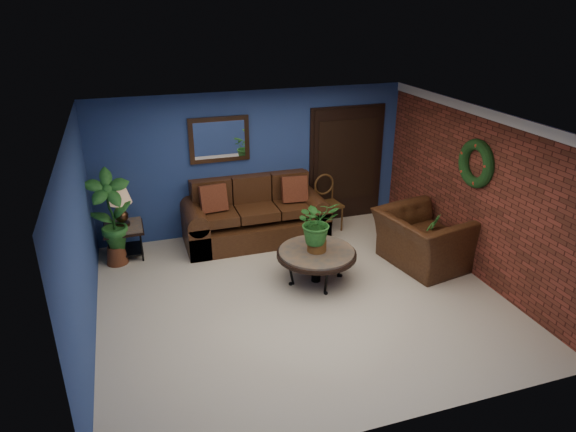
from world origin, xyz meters
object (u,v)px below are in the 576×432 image
object	(u,v)px
sofa	(254,219)
armchair	(423,239)
table_lamp	(120,202)
end_table	(124,233)
coffee_table	(316,254)
side_chair	(327,199)

from	to	relation	value
sofa	armchair	bearing A→B (deg)	-37.43
sofa	table_lamp	distance (m)	2.25
table_lamp	armchair	size ratio (longest dim) A/B	0.47
end_table	armchair	size ratio (longest dim) A/B	0.47
sofa	end_table	bearing A→B (deg)	-178.91
table_lamp	coffee_table	bearing A→B (deg)	-32.34
sofa	armchair	world-z (taller)	sofa
table_lamp	armchair	xyz separation A→B (m)	(4.45, -1.70, -0.54)
coffee_table	table_lamp	world-z (taller)	table_lamp
table_lamp	armchair	world-z (taller)	table_lamp
table_lamp	armchair	bearing A→B (deg)	-20.96
end_table	table_lamp	bearing A→B (deg)	-90.00
sofa	coffee_table	bearing A→B (deg)	-73.90
side_chair	sofa	bearing A→B (deg)	174.18
sofa	side_chair	distance (m)	1.39
side_chair	armchair	size ratio (longest dim) A/B	0.76
table_lamp	armchair	distance (m)	4.80
end_table	side_chair	distance (m)	3.54
side_chair	armchair	xyz separation A→B (m)	(0.91, -1.78, -0.14)
armchair	coffee_table	bearing A→B (deg)	78.99
armchair	table_lamp	bearing A→B (deg)	58.54
end_table	coffee_table	bearing A→B (deg)	-32.34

